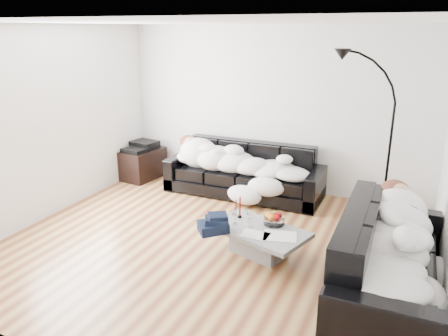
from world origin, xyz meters
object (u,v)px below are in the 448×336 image
at_px(coffee_table, 259,241).
at_px(sofa_back, 244,170).
at_px(wine_glass_a, 249,216).
at_px(av_cabinet, 142,164).
at_px(fruit_bowl, 274,218).
at_px(wine_glass_c, 251,221).
at_px(sofa_right, 391,258).
at_px(wine_glass_b, 235,217).
at_px(sleeper_back, 243,157).
at_px(shoes, 354,312).
at_px(candle_left, 236,208).
at_px(stereo, 141,146).
at_px(candle_right, 240,207).
at_px(sleeper_right, 393,238).
at_px(floor_lamp, 389,152).

bearing_deg(coffee_table, sofa_back, 116.74).
relative_size(wine_glass_a, av_cabinet, 0.21).
xyz_separation_m(fruit_bowl, wine_glass_c, (-0.22, -0.20, 0.00)).
distance_m(sofa_right, wine_glass_b, 1.79).
xyz_separation_m(sleeper_back, shoes, (2.07, -2.44, -0.58)).
xyz_separation_m(wine_glass_c, candle_left, (-0.28, 0.23, 0.03)).
distance_m(sofa_right, stereo, 4.74).
height_order(wine_glass_a, candle_left, candle_left).
bearing_deg(fruit_bowl, stereo, 151.73).
bearing_deg(fruit_bowl, candle_right, 178.56).
relative_size(sofa_right, av_cabinet, 2.88).
bearing_deg(sofa_back, candle_right, -70.15).
bearing_deg(candle_left, sofa_right, -16.49).
height_order(sleeper_right, wine_glass_c, sleeper_right).
relative_size(sofa_right, shoes, 5.51).
bearing_deg(shoes, coffee_table, 176.63).
relative_size(coffee_table, wine_glass_b, 6.27).
xyz_separation_m(wine_glass_a, av_cabinet, (-2.63, 1.64, -0.14)).
xyz_separation_m(sofa_right, wine_glass_b, (-1.76, 0.33, -0.03)).
bearing_deg(wine_glass_c, wine_glass_a, 118.32).
bearing_deg(wine_glass_c, sleeper_back, 114.59).
bearing_deg(candle_right, sleeper_back, 110.46).
relative_size(sofa_back, candle_left, 11.43).
distance_m(sleeper_right, candle_left, 1.92).
height_order(sofa_back, wine_glass_a, sofa_back).
distance_m(sofa_back, sleeper_right, 3.11).
distance_m(sleeper_right, stereo, 4.74).
bearing_deg(sofa_back, shoes, -50.21).
height_order(sofa_right, sleeper_back, sofa_right).
distance_m(shoes, av_cabinet, 4.74).
bearing_deg(coffee_table, candle_right, 147.51).
bearing_deg(wine_glass_c, coffee_table, 3.08).
xyz_separation_m(wine_glass_c, shoes, (1.30, -0.75, -0.36)).
bearing_deg(shoes, wine_glass_c, 178.85).
xyz_separation_m(sofa_back, wine_glass_b, (0.56, -1.72, 0.01)).
distance_m(sofa_back, candle_right, 1.63).
bearing_deg(fruit_bowl, sofa_back, 122.84).
relative_size(sleeper_right, wine_glass_c, 11.59).
bearing_deg(shoes, wine_glass_b, -178.06).
distance_m(candle_left, av_cabinet, 2.88).
xyz_separation_m(candle_left, av_cabinet, (-2.42, 1.55, -0.17)).
bearing_deg(shoes, fruit_bowl, 167.50).
relative_size(wine_glass_a, wine_glass_c, 0.98).
height_order(sofa_right, candle_left, sofa_right).
xyz_separation_m(sleeper_back, wine_glass_c, (0.77, -1.69, -0.22)).
distance_m(wine_glass_c, av_cabinet, 3.23).
distance_m(fruit_bowl, wine_glass_c, 0.30).
distance_m(sleeper_right, wine_glass_a, 1.69).
bearing_deg(coffee_table, wine_glass_b, 178.12).
xyz_separation_m(av_cabinet, floor_lamp, (4.05, -0.29, 0.75)).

